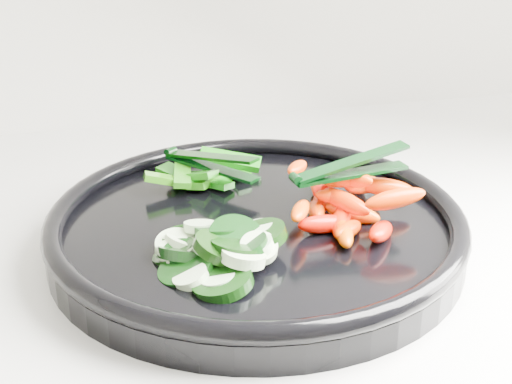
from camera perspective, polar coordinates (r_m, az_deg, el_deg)
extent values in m
cylinder|color=black|center=(0.65, 0.00, -3.44)|extent=(0.44, 0.44, 0.02)
torus|color=black|center=(0.64, 0.00, -1.97)|extent=(0.44, 0.44, 0.02)
cylinder|color=black|center=(0.56, -5.60, -6.15)|extent=(0.06, 0.06, 0.03)
cylinder|color=beige|center=(0.55, -5.24, -6.81)|extent=(0.04, 0.04, 0.02)
cylinder|color=black|center=(0.58, -5.67, -4.96)|extent=(0.05, 0.06, 0.03)
cylinder|color=beige|center=(0.60, -5.67, -4.23)|extent=(0.05, 0.05, 0.03)
cylinder|color=black|center=(0.58, -5.82, -5.20)|extent=(0.05, 0.05, 0.02)
cylinder|color=beige|center=(0.59, -6.33, -4.40)|extent=(0.05, 0.05, 0.02)
cylinder|color=black|center=(0.54, -2.71, -7.23)|extent=(0.07, 0.07, 0.02)
cylinder|color=beige|center=(0.55, -3.04, -7.06)|extent=(0.03, 0.03, 0.02)
cylinder|color=black|center=(0.60, -3.03, -4.10)|extent=(0.04, 0.04, 0.02)
cylinder|color=beige|center=(0.59, -4.54, -4.31)|extent=(0.04, 0.04, 0.02)
cylinder|color=black|center=(0.59, -5.70, -4.90)|extent=(0.06, 0.06, 0.02)
cylinder|color=beige|center=(0.59, -6.58, -4.61)|extent=(0.04, 0.04, 0.01)
cylinder|color=black|center=(0.60, -5.26, -4.21)|extent=(0.06, 0.07, 0.02)
cylinder|color=beige|center=(0.58, -6.12, -4.96)|extent=(0.04, 0.04, 0.02)
cylinder|color=black|center=(0.59, -6.52, -4.88)|extent=(0.05, 0.05, 0.02)
cylinder|color=beige|center=(0.58, -5.94, -4.88)|extent=(0.05, 0.05, 0.02)
cylinder|color=black|center=(0.57, -0.91, -4.49)|extent=(0.06, 0.06, 0.03)
cylinder|color=#DFFAC8|center=(0.57, 0.10, -4.45)|extent=(0.04, 0.04, 0.02)
cylinder|color=black|center=(0.60, -3.13, -3.11)|extent=(0.05, 0.05, 0.02)
cylinder|color=beige|center=(0.60, -4.51, -2.76)|extent=(0.04, 0.04, 0.01)
cylinder|color=black|center=(0.57, -2.93, -4.52)|extent=(0.06, 0.06, 0.03)
cylinder|color=#E1FAC8|center=(0.57, -3.52, -4.65)|extent=(0.04, 0.04, 0.02)
cylinder|color=black|center=(0.58, -1.60, -3.72)|extent=(0.07, 0.06, 0.03)
cylinder|color=beige|center=(0.57, 0.22, -4.50)|extent=(0.04, 0.04, 0.02)
cylinder|color=black|center=(0.59, 0.18, -3.62)|extent=(0.05, 0.05, 0.02)
cylinder|color=beige|center=(0.60, 0.07, -3.08)|extent=(0.04, 0.04, 0.02)
cylinder|color=black|center=(0.57, -1.37, -4.44)|extent=(0.07, 0.07, 0.02)
cylinder|color=beige|center=(0.56, -1.02, -5.26)|extent=(0.05, 0.05, 0.02)
ellipsoid|color=#EB1400|center=(0.63, 6.83, -2.34)|extent=(0.04, 0.05, 0.03)
ellipsoid|color=red|center=(0.62, 5.52, -2.57)|extent=(0.05, 0.02, 0.02)
ellipsoid|color=#E54D00|center=(0.61, 7.08, -3.33)|extent=(0.03, 0.05, 0.02)
ellipsoid|color=#FF4300|center=(0.65, 4.85, -1.46)|extent=(0.03, 0.05, 0.03)
ellipsoid|color=red|center=(0.62, 9.96, -3.14)|extent=(0.04, 0.05, 0.03)
ellipsoid|color=#FF2F00|center=(0.66, 5.25, -0.81)|extent=(0.03, 0.05, 0.02)
ellipsoid|color=#EE2B00|center=(0.62, 7.37, -3.02)|extent=(0.04, 0.04, 0.02)
ellipsoid|color=#EF4900|center=(0.65, 7.73, -1.66)|extent=(0.05, 0.04, 0.03)
ellipsoid|color=#FF5900|center=(0.71, 8.23, 0.78)|extent=(0.02, 0.04, 0.02)
ellipsoid|color=#E65A00|center=(0.69, 5.18, 0.07)|extent=(0.02, 0.05, 0.02)
ellipsoid|color=#FD3500|center=(0.61, 3.57, -1.50)|extent=(0.04, 0.05, 0.02)
ellipsoid|color=#FB4C00|center=(0.67, 8.61, 0.57)|extent=(0.06, 0.04, 0.03)
ellipsoid|color=red|center=(0.66, 5.41, 0.27)|extent=(0.04, 0.04, 0.02)
ellipsoid|color=#FF2100|center=(0.63, 7.16, -0.78)|extent=(0.04, 0.06, 0.02)
ellipsoid|color=#F21E00|center=(0.64, 6.42, -0.40)|extent=(0.04, 0.02, 0.02)
ellipsoid|color=#DC5600|center=(0.67, 10.35, 0.37)|extent=(0.06, 0.03, 0.02)
ellipsoid|color=#F24600|center=(0.65, 7.56, 1.14)|extent=(0.04, 0.05, 0.03)
ellipsoid|color=#E15000|center=(0.66, 3.32, 1.94)|extent=(0.03, 0.04, 0.02)
ellipsoid|color=#FF6300|center=(0.64, 7.20, 1.05)|extent=(0.04, 0.02, 0.02)
ellipsoid|color=red|center=(0.61, 11.08, -0.54)|extent=(0.06, 0.02, 0.02)
cube|color=#14690A|center=(0.72, -3.91, 0.96)|extent=(0.05, 0.06, 0.02)
cube|color=#136B0A|center=(0.72, -3.68, 0.84)|extent=(0.05, 0.03, 0.02)
cube|color=#0E6609|center=(0.73, -1.68, 1.49)|extent=(0.03, 0.05, 0.02)
cube|color=#16720A|center=(0.71, -3.35, 0.69)|extent=(0.04, 0.04, 0.01)
cube|color=#0C6D0A|center=(0.74, -6.28, 1.42)|extent=(0.04, 0.05, 0.01)
cube|color=#0A6A0C|center=(0.73, -5.47, 1.19)|extent=(0.04, 0.06, 0.02)
cube|color=#0A6C0C|center=(0.71, -4.94, 1.31)|extent=(0.05, 0.05, 0.02)
cube|color=#24730B|center=(0.70, -7.08, 0.98)|extent=(0.05, 0.02, 0.02)
cube|color=#1E6409|center=(0.71, -5.90, 1.38)|extent=(0.03, 0.06, 0.01)
cube|color=#196609|center=(0.74, -2.08, 2.61)|extent=(0.07, 0.04, 0.02)
cylinder|color=black|center=(0.61, 3.19, 1.08)|extent=(0.01, 0.01, 0.01)
cube|color=black|center=(0.64, 7.64, 1.46)|extent=(0.11, 0.03, 0.00)
cube|color=black|center=(0.63, 7.70, 2.42)|extent=(0.11, 0.03, 0.02)
cylinder|color=black|center=(0.74, -6.84, 3.25)|extent=(0.01, 0.01, 0.01)
cube|color=black|center=(0.71, -3.59, 1.97)|extent=(0.08, 0.10, 0.00)
cube|color=black|center=(0.71, -3.61, 2.84)|extent=(0.08, 0.10, 0.02)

